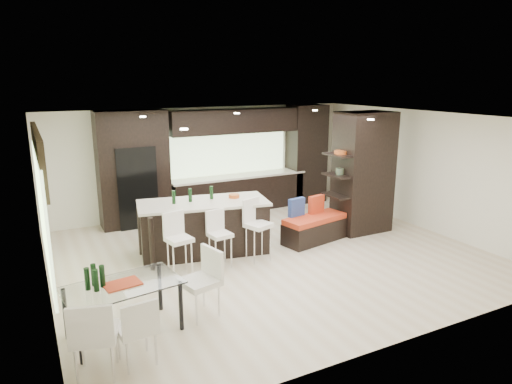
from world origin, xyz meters
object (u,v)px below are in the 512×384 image
stool_left (180,251)px  chair_near (136,332)px  stool_mid (220,245)px  kitchen_island (204,227)px  bench (314,229)px  dining_table (124,310)px  chair_far (96,340)px  stool_right (258,236)px  floor_vase (345,203)px  chair_end (200,287)px

stool_left → chair_near: 2.58m
stool_mid → kitchen_island: bearing=81.9°
stool_left → bench: bearing=-4.6°
dining_table → chair_far: 0.89m
kitchen_island → stool_right: 1.16m
stool_mid → floor_vase: (3.40, 0.70, 0.21)m
kitchen_island → bench: kitchen_island is taller
stool_mid → stool_right: (0.78, -0.02, 0.05)m
stool_mid → dining_table: (-2.05, -1.54, -0.06)m
stool_right → chair_near: stool_right is taller
dining_table → floor_vase: bearing=13.5°
stool_left → bench: stool_left is taller
stool_left → floor_vase: (4.17, 0.71, 0.18)m
kitchen_island → floor_vase: bearing=8.4°
bench → floor_vase: size_ratio=1.15×
stool_mid → dining_table: size_ratio=0.57×
chair_near → floor_vase: bearing=22.8°
bench → stool_left: bearing=175.2°
bench → dining_table: (-4.37, -1.88, 0.08)m
kitchen_island → floor_vase: size_ratio=2.00×
kitchen_island → bench: 2.38m
kitchen_island → floor_vase: (3.40, -0.14, 0.11)m
stool_mid → bench: (2.32, 0.34, -0.15)m
dining_table → chair_end: chair_end is taller
stool_left → chair_far: (-1.74, -2.28, 0.00)m
stool_mid → stool_left: bearing=172.8°
chair_end → floor_vase: bearing=-76.6°
stool_mid → bench: stool_mid is taller
dining_table → chair_near: size_ratio=1.84×
floor_vase → chair_far: 6.63m
bench → dining_table: size_ratio=0.96×
kitchen_island → chair_far: (-2.52, -3.12, -0.07)m
chair_end → dining_table: bearing=76.3°
stool_mid → floor_vase: floor_vase is taller
bench → floor_vase: floor_vase is taller
stool_mid → floor_vase: bearing=3.5°
kitchen_island → dining_table: 3.14m
dining_table → chair_end: size_ratio=1.63×
stool_right → dining_table: bearing=-171.3°
kitchen_island → floor_vase: 3.40m
floor_vase → bench: bearing=-161.8°
stool_left → stool_mid: (0.78, 0.01, -0.03)m
stool_left → chair_end: chair_end is taller
floor_vase → chair_end: (-4.36, -2.23, -0.17)m
stool_left → chair_near: bearing=-130.6°
stool_mid → chair_far: chair_far is taller
bench → chair_end: 3.79m
stool_right → chair_near: (-2.83, -2.24, -0.07)m
stool_right → floor_vase: (2.62, 0.72, 0.15)m
stool_right → chair_end: stool_right is taller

